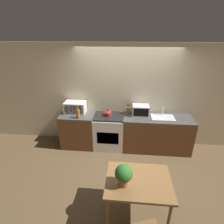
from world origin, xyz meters
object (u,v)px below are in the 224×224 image
toaster_oven (141,110)px  bottle (78,114)px  stove_range (109,131)px  kettle (108,113)px  microwave (75,107)px  dining_table (138,184)px

toaster_oven → bottle: bearing=-167.7°
bottle → toaster_oven: bottle is taller
stove_range → bottle: size_ratio=3.10×
kettle → microwave: microwave is taller
bottle → dining_table: 2.21m
stove_range → bottle: 0.94m
microwave → bottle: (0.16, -0.31, -0.03)m
microwave → stove_range: bearing=-7.5°
stove_range → kettle: kettle is taller
stove_range → dining_table: (0.66, -1.88, 0.20)m
toaster_oven → microwave: bearing=-179.4°
kettle → microwave: (-0.86, 0.12, 0.07)m
bottle → dining_table: bearing=-50.5°
microwave → toaster_oven: size_ratio=1.30×
kettle → dining_table: 2.03m
dining_table → stove_range: bearing=109.4°
stove_range → dining_table: bearing=-70.6°
stove_range → microwave: (-0.88, 0.12, 0.60)m
microwave → toaster_oven: microwave is taller
toaster_oven → dining_table: (-0.12, -2.01, -0.38)m
microwave → dining_table: microwave is taller
toaster_oven → kettle: bearing=-170.6°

